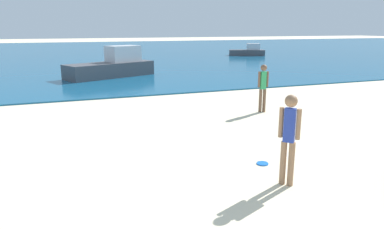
% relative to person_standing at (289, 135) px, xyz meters
% --- Properties ---
extents(water, '(160.00, 60.00, 0.06)m').
position_rel_person_standing_xyz_m(water, '(-1.90, 39.67, -0.96)').
color(water, '#14567F').
rests_on(water, ground).
extents(person_standing, '(0.29, 0.32, 1.74)m').
position_rel_person_standing_xyz_m(person_standing, '(0.00, 0.00, 0.00)').
color(person_standing, '#936B4C').
rests_on(person_standing, ground).
extents(frisbee, '(0.26, 0.26, 0.03)m').
position_rel_person_standing_xyz_m(frisbee, '(0.14, 1.06, -0.98)').
color(frisbee, blue).
rests_on(frisbee, ground).
extents(person_distant, '(0.38, 0.22, 1.67)m').
position_rel_person_standing_xyz_m(person_distant, '(2.74, 5.36, -0.04)').
color(person_distant, brown).
rests_on(person_distant, ground).
extents(boat_near, '(5.46, 3.66, 1.78)m').
position_rel_person_standing_xyz_m(boat_near, '(-0.82, 16.18, -0.31)').
color(boat_near, '#4C4C51').
rests_on(boat_near, water).
extents(boat_far, '(3.76, 2.53, 1.22)m').
position_rel_person_standing_xyz_m(boat_far, '(14.67, 27.67, -0.50)').
color(boat_far, '#4C4C51').
rests_on(boat_far, water).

